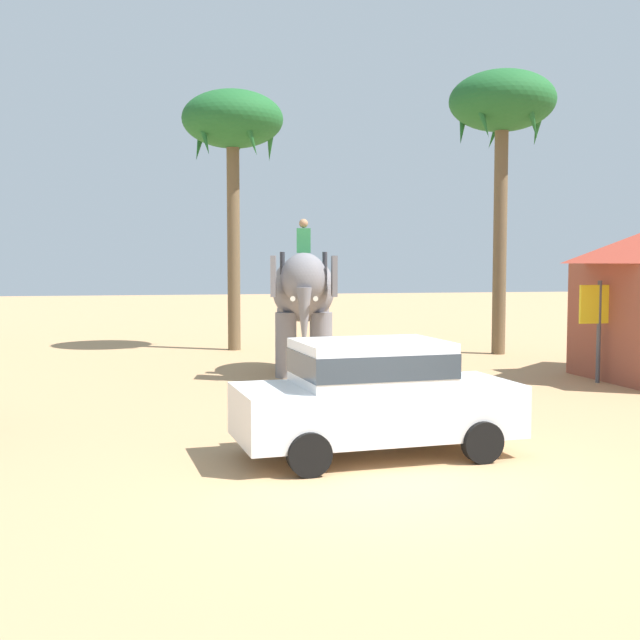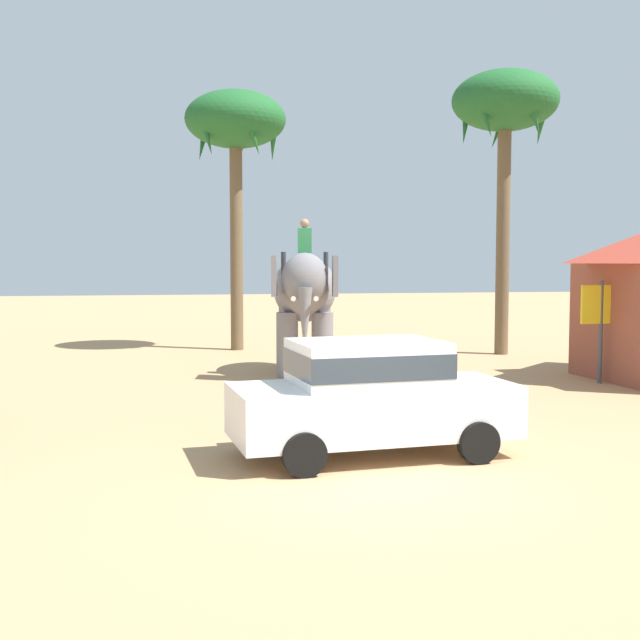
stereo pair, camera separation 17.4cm
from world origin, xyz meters
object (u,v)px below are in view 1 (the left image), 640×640
Objects in this scene: signboard_yellow at (599,311)px; car_sedan_foreground at (374,393)px; palm_tree_behind_elephant at (233,127)px; palm_tree_near_hut at (502,110)px; elephant_with_mahout at (303,295)px.

car_sedan_foreground is at bearing -140.46° from signboard_yellow.
signboard_yellow is (7.67, -8.79, -5.40)m from palm_tree_behind_elephant.
car_sedan_foreground is at bearing -121.47° from palm_tree_near_hut.
palm_tree_behind_elephant is 12.86m from signboard_yellow.
palm_tree_behind_elephant is 3.43× the size of signboard_yellow.
elephant_with_mahout is 9.12m from palm_tree_near_hut.
palm_tree_near_hut reaches higher than palm_tree_behind_elephant.
car_sedan_foreground is 15.87m from palm_tree_behind_elephant.
elephant_with_mahout reaches higher than signboard_yellow.
elephant_with_mahout is at bearing 155.41° from signboard_yellow.
elephant_with_mahout is at bearing 86.26° from car_sedan_foreground.
palm_tree_near_hut is (7.24, 11.83, 6.48)m from car_sedan_foreground.
car_sedan_foreground is 1.06× the size of elephant_with_mahout.
palm_tree_behind_elephant is 8.34m from palm_tree_near_hut.
elephant_with_mahout is 7.13m from signboard_yellow.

